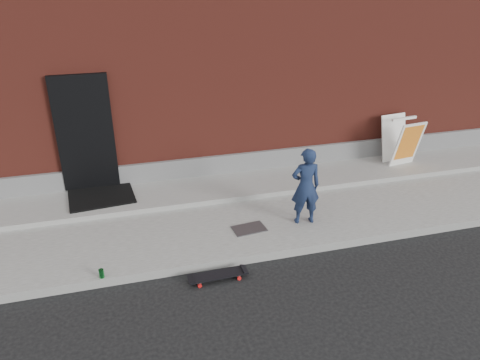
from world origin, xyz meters
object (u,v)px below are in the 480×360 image
object	(u,v)px
pizza_sign	(401,141)
soda_can	(102,273)
skateboard	(218,275)
child	(306,186)

from	to	relation	value
pizza_sign	soda_can	size ratio (longest dim) A/B	7.55
soda_can	skateboard	bearing A→B (deg)	-10.54
skateboard	soda_can	bearing A→B (deg)	169.46
pizza_sign	soda_can	world-z (taller)	pizza_sign
skateboard	soda_can	xyz separation A→B (m)	(-1.69, 0.31, 0.14)
child	pizza_sign	size ratio (longest dim) A/B	1.34
pizza_sign	skateboard	bearing A→B (deg)	-150.25
child	skateboard	world-z (taller)	child
child	soda_can	world-z (taller)	child
child	skateboard	bearing A→B (deg)	35.97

